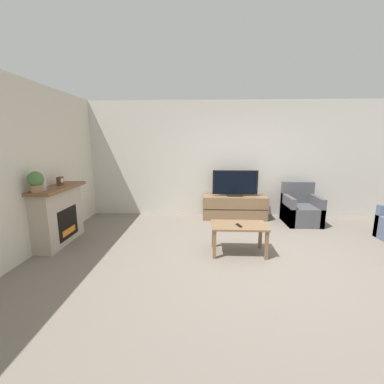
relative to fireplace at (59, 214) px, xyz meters
The scene contains 12 objects.
ground_plane 3.49m from the fireplace, ahead, with size 24.00×24.00×0.00m, color slate.
wall_back 4.00m from the fireplace, 29.53° to the left, with size 12.00×0.06×2.70m.
wall_left 1.03m from the fireplace, 108.19° to the right, with size 0.06×12.00×2.70m.
fireplace is the anchor object (origin of this frame).
mantel_vase_left 0.73m from the fireplace, 87.43° to the right, with size 0.09×0.09×0.28m.
mantel_clock 0.58m from the fireplace, 81.98° to the left, with size 0.08×0.11×0.15m.
potted_plant 0.85m from the fireplace, 88.18° to the right, with size 0.23×0.23×0.32m.
tv_stand 3.64m from the fireplace, 26.53° to the left, with size 1.46×0.48×0.53m.
tv 3.64m from the fireplace, 26.50° to the left, with size 1.03×0.18×0.59m.
armchair 4.86m from the fireplace, 15.99° to the left, with size 0.70×0.76×0.88m.
coffee_table 3.11m from the fireplace, ahead, with size 0.87×0.52×0.48m.
remote 3.10m from the fireplace, ahead, with size 0.09×0.15×0.02m.
Camera 1 is at (-0.89, -3.62, 1.76)m, focal length 24.00 mm.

